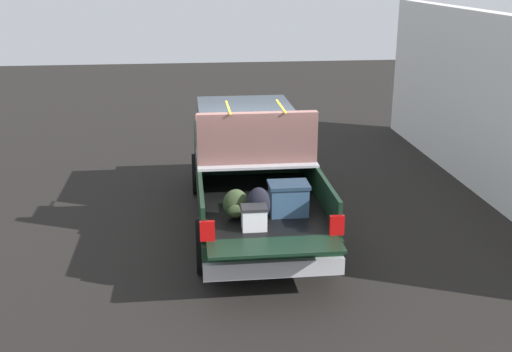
{
  "coord_description": "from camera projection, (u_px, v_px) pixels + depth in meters",
  "views": [
    {
      "loc": [
        -10.36,
        1.1,
        4.37
      ],
      "look_at": [
        -0.6,
        0.0,
        1.1
      ],
      "focal_mm": 44.2,
      "sensor_mm": 36.0,
      "label": 1
    }
  ],
  "objects": [
    {
      "name": "building_facade",
      "position": [
        486.0,
        104.0,
        12.54
      ],
      "size": [
        10.29,
        0.36,
        3.54
      ],
      "primitive_type": "cube",
      "color": "white",
      "rests_on": "ground_plane"
    },
    {
      "name": "pickup_truck",
      "position": [
        250.0,
        166.0,
        11.3
      ],
      "size": [
        6.05,
        2.06,
        2.23
      ],
      "color": "black",
      "rests_on": "ground_plane"
    },
    {
      "name": "ground_plane",
      "position": [
        252.0,
        224.0,
        11.26
      ],
      "size": [
        40.0,
        40.0,
        0.0
      ],
      "primitive_type": "plane",
      "color": "black"
    }
  ]
}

